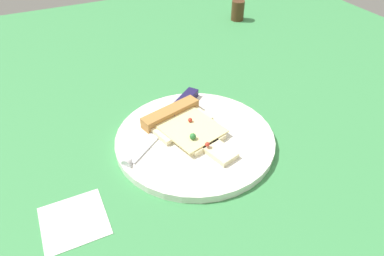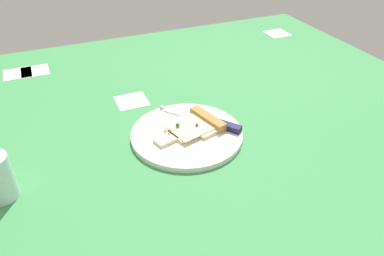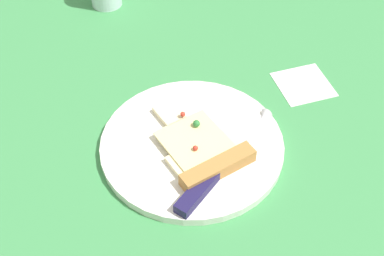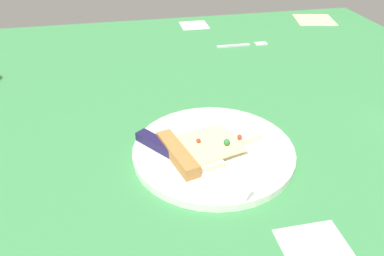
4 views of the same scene
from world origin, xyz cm
name	(u,v)px [view 2 (image 2 of 4)]	position (x,y,z in cm)	size (l,w,h in cm)	color
ground_plane	(208,142)	(-0.01, 0.03, -1.50)	(156.94, 156.94, 3.00)	#3D8C4C
plate	(187,134)	(-4.86, 2.60, 0.70)	(28.43, 28.43, 1.40)	white
pizza_slice	(195,126)	(-2.34, 3.30, 2.18)	(18.84, 13.45, 2.42)	beige
knife	(207,121)	(1.70, 4.53, 2.01)	(16.16, 20.41, 2.45)	silver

